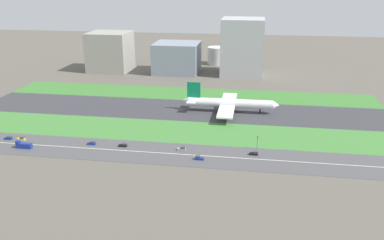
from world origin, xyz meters
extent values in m
plane|color=#5B564C|center=(0.00, 0.00, 0.00)|extent=(800.00, 800.00, 0.00)
cube|color=#38383D|center=(0.00, 0.00, 0.05)|extent=(280.00, 46.00, 0.10)
cube|color=#3D7A33|center=(0.00, 41.00, 0.05)|extent=(280.00, 36.00, 0.10)
cube|color=#427F38|center=(0.00, -41.00, 0.05)|extent=(280.00, 36.00, 0.10)
cube|color=#4C4C4F|center=(0.00, -73.00, 0.05)|extent=(280.00, 28.00, 0.10)
cube|color=silver|center=(0.00, -73.00, 0.11)|extent=(266.00, 0.50, 0.01)
cylinder|color=white|center=(34.19, 0.00, 6.30)|extent=(56.00, 6.00, 6.00)
cone|color=white|center=(64.19, 0.00, 6.30)|extent=(4.00, 5.70, 5.70)
cone|color=white|center=(3.69, 0.00, 7.10)|extent=(5.00, 5.40, 5.40)
cube|color=#0C724C|center=(9.19, 0.00, 14.30)|extent=(9.00, 0.80, 11.00)
cube|color=white|center=(8.19, 0.00, 7.30)|extent=(6.00, 16.00, 0.60)
cube|color=white|center=(32.19, 15.00, 5.10)|extent=(10.00, 26.00, 1.00)
cylinder|color=gray|center=(33.19, 9.00, 2.90)|extent=(5.00, 3.20, 3.20)
cube|color=white|center=(32.19, -15.00, 5.10)|extent=(10.00, 26.00, 1.00)
cylinder|color=gray|center=(33.19, -9.00, 2.90)|extent=(5.00, 3.20, 3.20)
cylinder|color=black|center=(53.79, 0.00, 1.70)|extent=(1.00, 1.00, 3.20)
cylinder|color=black|center=(30.19, 3.50, 1.70)|extent=(1.00, 1.00, 3.20)
cylinder|color=black|center=(30.19, -3.50, 1.70)|extent=(1.00, 1.00, 3.20)
cube|color=black|center=(50.47, -68.00, 0.65)|extent=(4.40, 1.80, 1.10)
cube|color=#333D4C|center=(51.27, -68.00, 1.65)|extent=(2.20, 1.66, 0.90)
cube|color=navy|center=(-85.56, -68.00, 0.65)|extent=(4.40, 1.80, 1.10)
cube|color=#333D4C|center=(-84.76, -68.00, 1.65)|extent=(2.20, 1.66, 0.90)
cube|color=black|center=(-18.95, -68.00, 0.65)|extent=(4.40, 1.80, 1.10)
cube|color=#333D4C|center=(-18.15, -68.00, 1.65)|extent=(2.20, 1.66, 0.90)
cube|color=#99999E|center=(13.00, -68.00, 0.65)|extent=(4.40, 1.80, 1.10)
cube|color=#333D4C|center=(13.80, -68.00, 1.65)|extent=(2.20, 1.66, 0.90)
cube|color=navy|center=(-36.55, -68.00, 0.65)|extent=(4.40, 1.80, 1.10)
cube|color=#333D4C|center=(-35.75, -68.00, 1.65)|extent=(2.20, 1.66, 0.90)
cube|color=navy|center=(23.92, -78.00, 0.65)|extent=(4.40, 1.80, 1.10)
cube|color=#333D4C|center=(23.12, -78.00, 1.65)|extent=(2.20, 1.66, 0.90)
cube|color=yellow|center=(-77.89, -68.00, 0.65)|extent=(4.40, 1.80, 1.10)
cube|color=#333D4C|center=(-77.09, -68.00, 1.65)|extent=(2.20, 1.66, 0.90)
cube|color=navy|center=(-70.10, -78.00, 1.50)|extent=(8.40, 2.50, 2.80)
cube|color=navy|center=(-73.30, -78.00, 3.50)|extent=(2.00, 2.30, 1.20)
cylinder|color=#4C4C51|center=(52.15, -60.00, 3.10)|extent=(0.24, 0.24, 6.00)
cube|color=black|center=(52.15, -60.00, 6.70)|extent=(0.36, 0.36, 1.20)
sphere|color=#19D826|center=(52.15, -60.20, 7.00)|extent=(0.24, 0.24, 0.24)
cube|color=#9E998E|center=(-90.00, 114.00, 18.35)|extent=(37.96, 37.53, 36.70)
cube|color=gray|center=(-24.27, 114.00, 14.08)|extent=(41.48, 39.03, 28.16)
cube|color=#B2B2B7|center=(36.91, 114.00, 25.68)|extent=(37.86, 36.67, 51.36)
cylinder|color=silver|center=(9.50, 159.00, 8.89)|extent=(19.92, 19.92, 17.77)
camera|label=1|loc=(48.45, -259.03, 85.52)|focal=37.75mm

